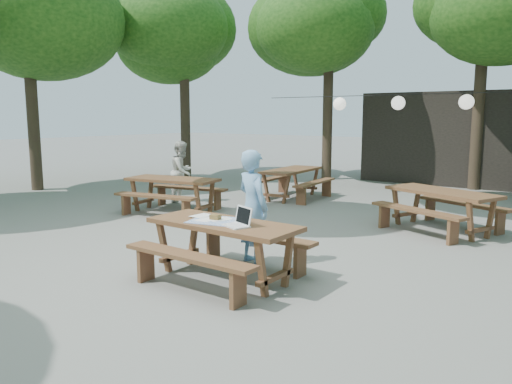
{
  "coord_description": "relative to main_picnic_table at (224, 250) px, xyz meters",
  "views": [
    {
      "loc": [
        4.38,
        -6.14,
        2.09
      ],
      "look_at": [
        0.36,
        -0.68,
        1.05
      ],
      "focal_mm": 35.0,
      "sensor_mm": 36.0,
      "label": 1
    }
  ],
  "objects": [
    {
      "name": "ground",
      "position": [
        -0.36,
        1.38,
        -0.39
      ],
      "size": [
        80.0,
        80.0,
        0.0
      ],
      "primitive_type": "plane",
      "color": "slate",
      "rests_on": "ground"
    },
    {
      "name": "pavilion",
      "position": [
        0.14,
        11.88,
        1.01
      ],
      "size": [
        6.0,
        3.0,
        2.8
      ],
      "primitive_type": "cube",
      "color": "black",
      "rests_on": "ground"
    },
    {
      "name": "main_picnic_table",
      "position": [
        0.0,
        0.0,
        0.0
      ],
      "size": [
        2.0,
        1.58,
        0.75
      ],
      "color": "brown",
      "rests_on": "ground"
    },
    {
      "name": "picnic_table_nw",
      "position": [
        -3.8,
        2.8,
        0.0
      ],
      "size": [
        2.19,
        1.94,
        0.75
      ],
      "rotation": [
        0.0,
        0.0,
        0.21
      ],
      "color": "brown",
      "rests_on": "ground"
    },
    {
      "name": "picnic_table_ne",
      "position": [
        1.44,
        4.42,
        0.0
      ],
      "size": [
        2.35,
        2.17,
        0.75
      ],
      "rotation": [
        0.0,
        0.0,
        -0.38
      ],
      "color": "brown",
      "rests_on": "ground"
    },
    {
      "name": "picnic_table_far_w",
      "position": [
        -2.72,
        5.91,
        0.0
      ],
      "size": [
        1.74,
        2.06,
        0.75
      ],
      "rotation": [
        0.0,
        0.0,
        1.66
      ],
      "color": "brown",
      "rests_on": "ground"
    },
    {
      "name": "woman",
      "position": [
        -0.13,
        0.8,
        0.42
      ],
      "size": [
        0.69,
        0.56,
        1.62
      ],
      "primitive_type": "imported",
      "rotation": [
        0.0,
        0.0,
        2.81
      ],
      "color": "#76A9D8",
      "rests_on": "ground"
    },
    {
      "name": "second_person",
      "position": [
        -4.63,
        3.94,
        0.35
      ],
      "size": [
        0.72,
        0.84,
        1.48
      ],
      "primitive_type": "imported",
      "rotation": [
        0.0,
        0.0,
        1.82
      ],
      "color": "silver",
      "rests_on": "ground"
    },
    {
      "name": "laptop",
      "position": [
        0.31,
        -0.07,
        0.42
      ],
      "size": [
        0.4,
        0.36,
        0.24
      ],
      "rotation": [
        0.0,
        0.0,
        -0.34
      ],
      "color": "white",
      "rests_on": "main_picnic_table"
    },
    {
      "name": "tabletop_clutter",
      "position": [
        -0.14,
        0.01,
        0.37
      ],
      "size": [
        0.84,
        0.69,
        0.08
      ],
      "color": "#3360B0",
      "rests_on": "main_picnic_table"
    },
    {
      "name": "paper_lanterns",
      "position": [
        -0.55,
        7.38,
        2.02
      ],
      "size": [
        9.0,
        0.34,
        0.38
      ],
      "color": "black",
      "rests_on": "ground"
    }
  ]
}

